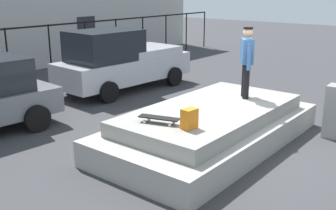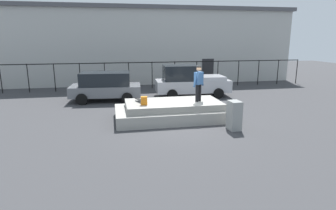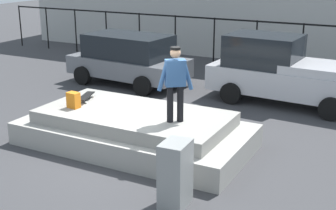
{
  "view_description": "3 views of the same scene",
  "coord_description": "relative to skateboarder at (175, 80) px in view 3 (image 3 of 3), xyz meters",
  "views": [
    {
      "loc": [
        -7.22,
        -4.0,
        3.29
      ],
      "look_at": [
        -0.19,
        1.66,
        0.64
      ],
      "focal_mm": 43.17,
      "sensor_mm": 36.0,
      "label": 1
    },
    {
      "loc": [
        -2.95,
        -12.04,
        3.68
      ],
      "look_at": [
        -0.19,
        1.84,
        0.34
      ],
      "focal_mm": 30.45,
      "sensor_mm": 36.0,
      "label": 2
    },
    {
      "loc": [
        5.16,
        -8.11,
        4.18
      ],
      "look_at": [
        0.01,
        1.67,
        0.67
      ],
      "focal_mm": 49.62,
      "sensor_mm": 36.0,
      "label": 3
    }
  ],
  "objects": [
    {
      "name": "backpack",
      "position": [
        -2.54,
        -0.25,
        -0.74
      ],
      "size": [
        0.3,
        0.23,
        0.37
      ],
      "primitive_type": "cube",
      "rotation": [
        0.0,
        0.0,
        6.18
      ],
      "color": "orange",
      "rests_on": "concrete_ledge"
    },
    {
      "name": "fence_row",
      "position": [
        -0.92,
        8.56,
        -0.44
      ],
      "size": [
        24.06,
        0.06,
        1.97
      ],
      "color": "black",
      "rests_on": "ground_plane"
    },
    {
      "name": "concrete_ledge",
      "position": [
        -1.14,
        0.17,
        -1.37
      ],
      "size": [
        5.29,
        2.68,
        0.83
      ],
      "color": "#9E9B93",
      "rests_on": "ground_plane"
    },
    {
      "name": "car_grey_hatchback_near",
      "position": [
        -4.25,
        4.84,
        -0.85
      ],
      "size": [
        4.22,
        2.39,
        1.71
      ],
      "color": "slate",
      "rests_on": "ground_plane"
    },
    {
      "name": "car_silver_pickup_mid",
      "position": [
        1.03,
        5.08,
        -0.78
      ],
      "size": [
        4.78,
        2.18,
        2.0
      ],
      "color": "#B7B7BC",
      "rests_on": "ground_plane"
    },
    {
      "name": "utility_box",
      "position": [
        0.96,
        -1.87,
        -1.15
      ],
      "size": [
        0.47,
        0.62,
        1.2
      ],
      "primitive_type": "cube",
      "rotation": [
        0.0,
        0.0,
        0.05
      ],
      "color": "gray",
      "rests_on": "ground_plane"
    },
    {
      "name": "skateboarder",
      "position": [
        0.0,
        0.0,
        0.0
      ],
      "size": [
        0.67,
        0.54,
        1.62
      ],
      "color": "black",
      "rests_on": "concrete_ledge"
    },
    {
      "name": "ground_plane",
      "position": [
        -0.92,
        -0.28,
        -1.75
      ],
      "size": [
        60.0,
        60.0,
        0.0
      ],
      "primitive_type": "plane",
      "color": "#38383A"
    },
    {
      "name": "skateboard",
      "position": [
        -2.65,
        0.36,
        -0.83
      ],
      "size": [
        0.42,
        0.81,
        0.12
      ],
      "color": "black",
      "rests_on": "concrete_ledge"
    }
  ]
}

